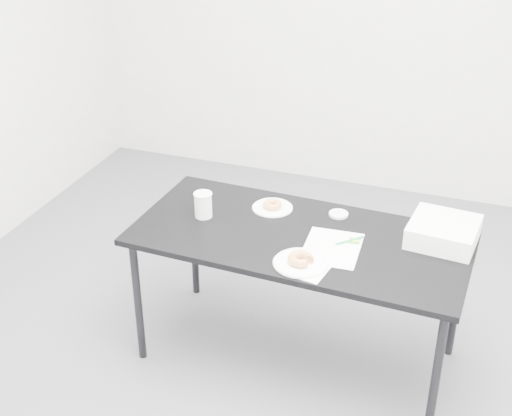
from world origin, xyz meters
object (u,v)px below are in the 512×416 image
(donut_far, at_px, (272,204))
(bakery_box, at_px, (443,232))
(pen, at_px, (350,240))
(plate_far, at_px, (272,208))
(scorecard, at_px, (332,248))
(coffee_cup, at_px, (203,205))
(table, at_px, (300,245))
(plate_near, at_px, (301,263))
(donut_near, at_px, (301,259))

(donut_far, distance_m, bakery_box, 0.83)
(pen, xyz_separation_m, bakery_box, (0.40, 0.15, 0.04))
(plate_far, bearing_deg, pen, -23.33)
(scorecard, distance_m, coffee_cup, 0.67)
(table, xyz_separation_m, bakery_box, (0.63, 0.17, 0.10))
(donut_far, bearing_deg, pen, -23.33)
(scorecard, xyz_separation_m, pen, (0.06, 0.08, 0.01))
(pen, height_order, coffee_cup, coffee_cup)
(plate_near, relative_size, donut_far, 2.55)
(pen, bearing_deg, bakery_box, -25.53)
(donut_near, relative_size, bakery_box, 0.38)
(table, bearing_deg, scorecard, -17.27)
(table, xyz_separation_m, plate_far, (-0.20, 0.20, 0.06))
(donut_near, bearing_deg, bakery_box, 36.06)
(pen, distance_m, donut_near, 0.30)
(pen, height_order, bakery_box, bakery_box)
(plate_near, relative_size, donut_near, 2.13)
(donut_far, height_order, coffee_cup, coffee_cup)
(pen, bearing_deg, coffee_cup, 134.10)
(plate_near, xyz_separation_m, donut_far, (-0.28, 0.44, 0.01))
(scorecard, distance_m, donut_near, 0.20)
(pen, relative_size, donut_far, 1.55)
(donut_far, height_order, bakery_box, bakery_box)
(scorecard, relative_size, pen, 2.15)
(donut_far, bearing_deg, scorecard, -35.51)
(table, bearing_deg, pen, 6.86)
(scorecard, bearing_deg, donut_near, -121.17)
(plate_near, height_order, plate_far, plate_near)
(table, distance_m, bakery_box, 0.66)
(table, bearing_deg, donut_near, -70.63)
(coffee_cup, bearing_deg, table, -1.66)
(plate_far, bearing_deg, scorecard, -35.51)
(scorecard, distance_m, plate_far, 0.46)
(scorecard, relative_size, coffee_cup, 2.49)
(scorecard, bearing_deg, table, 157.08)
(plate_near, relative_size, bakery_box, 0.81)
(plate_far, xyz_separation_m, bakery_box, (0.83, -0.04, 0.05))
(table, relative_size, plate_near, 6.57)
(coffee_cup, relative_size, bakery_box, 0.43)
(pen, height_order, donut_near, donut_near)
(table, xyz_separation_m, scorecard, (0.17, -0.06, 0.05))
(pen, distance_m, coffee_cup, 0.73)
(scorecard, relative_size, donut_near, 2.79)
(table, bearing_deg, coffee_cup, -179.17)
(pen, bearing_deg, donut_far, 110.51)
(table, distance_m, pen, 0.24)
(table, distance_m, plate_far, 0.29)
(plate_far, height_order, coffee_cup, coffee_cup)
(plate_near, distance_m, donut_far, 0.52)
(donut_near, height_order, plate_far, donut_near)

